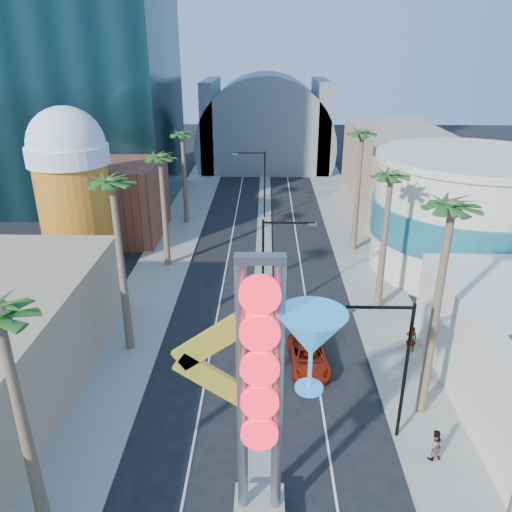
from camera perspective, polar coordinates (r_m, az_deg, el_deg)
The scene contains 22 objects.
sidewalk_west at distance 52.33m, azimuth -9.55°, elevation 1.27°, with size 5.00×100.00×0.15m, color gray.
sidewalk_east at distance 52.26m, azimuth 11.39°, elevation 1.10°, with size 5.00×100.00×0.15m, color gray.
median at distance 54.22m, azimuth 0.93°, elevation 2.39°, with size 1.60×84.00×0.15m, color gray.
brick_filler_west at distance 55.38m, azimuth -15.94°, elevation 6.22°, with size 10.00×10.00×8.00m, color brown.
filler_east at distance 64.34m, azimuth 15.62°, elevation 9.46°, with size 10.00×20.00×10.00m, color tan.
beer_mug at distance 47.44m, azimuth -20.27°, elevation 7.77°, with size 7.00×7.00×14.50m.
turquoise_building at distance 48.35m, azimuth 22.83°, elevation 4.43°, with size 16.60×16.60×10.60m.
canopy at distance 86.03m, azimuth 1.09°, elevation 13.07°, with size 22.00×16.00×22.00m.
neon_sign at distance 19.70m, azimuth 2.88°, elevation -14.12°, with size 6.53×2.60×12.55m.
streetlight_0 at distance 35.73m, azimuth 1.68°, elevation -0.59°, with size 3.79×0.25×8.00m.
streetlight_1 at distance 58.52m, azimuth 0.45°, elevation 8.88°, with size 3.79×0.25×8.00m.
streetlight_2 at distance 26.06m, azimuth 15.84°, elevation -11.42°, with size 3.45×0.25×8.00m.
palm_0 at distance 19.68m, azimuth -27.08°, elevation -7.85°, with size 2.40×2.40×11.70m.
palm_1 at distance 31.31m, azimuth -16.02°, elevation 6.63°, with size 2.40×2.40×12.70m.
palm_2 at distance 44.78m, azimuth -10.83°, elevation 10.11°, with size 2.40×2.40×11.20m.
palm_3 at distance 56.34m, azimuth -8.41°, elevation 12.87°, with size 2.40×2.40×11.20m.
palm_5 at distance 25.64m, azimuth 21.28°, elevation 3.41°, with size 2.40×2.40×13.20m.
palm_6 at distance 37.01m, azimuth 15.08°, elevation 7.75°, with size 2.40×2.40×11.70m.
palm_7 at distance 48.29m, azimuth 11.99°, elevation 12.57°, with size 2.40×2.40×12.70m.
red_pickup at distance 32.84m, azimuth 6.02°, elevation -11.38°, with size 2.34×5.08×1.41m, color maroon.
pedestrian_a at distance 35.25m, azimuth 17.31°, elevation -9.01°, with size 0.70×0.46×1.92m, color gray.
pedestrian_b at distance 27.71m, azimuth 19.69°, elevation -19.67°, with size 0.83×0.65×1.71m, color gray.
Camera 1 is at (0.19, -12.73, 19.20)m, focal length 35.00 mm.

